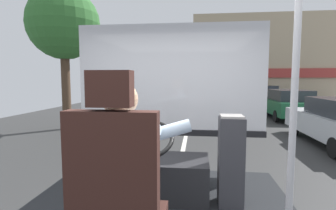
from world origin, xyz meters
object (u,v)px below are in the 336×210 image
at_px(driver_seat, 119,205).
at_px(steering_console, 155,175).
at_px(handrail_pole, 293,114).
at_px(parked_car_green, 288,104).
at_px(parked_car_blue, 260,96).
at_px(bus_driver, 124,166).
at_px(fare_box, 231,161).

xyz_separation_m(driver_seat, steering_console, (-0.00, 1.25, -0.30)).
bearing_deg(handrail_pole, parked_car_green, 71.67).
height_order(parked_car_green, parked_car_blue, parked_car_blue).
bearing_deg(bus_driver, driver_seat, -90.00).
bearing_deg(handrail_pole, fare_box, 110.06).
bearing_deg(fare_box, parked_car_blue, 75.93).
xyz_separation_m(driver_seat, fare_box, (0.76, 1.15, -0.08)).
height_order(driver_seat, handrail_pole, handrail_pole).
xyz_separation_m(driver_seat, bus_driver, (0.00, 0.11, 0.19)).
xyz_separation_m(bus_driver, parked_car_green, (4.68, 11.26, -0.63)).
distance_m(bus_driver, parked_car_green, 12.21).
bearing_deg(bus_driver, steering_console, 90.00).
relative_size(fare_box, parked_car_blue, 0.22).
bearing_deg(driver_seat, handrail_pole, 19.93).
relative_size(driver_seat, parked_car_green, 0.32).
relative_size(driver_seat, parked_car_blue, 0.32).
height_order(handrail_pole, fare_box, handrail_pole).
bearing_deg(driver_seat, bus_driver, 90.00).
distance_m(bus_driver, handrail_pole, 1.11).
distance_m(bus_driver, steering_console, 1.24).
height_order(driver_seat, fare_box, driver_seat).
bearing_deg(steering_console, fare_box, -7.65).
bearing_deg(parked_car_green, bus_driver, -112.57).
relative_size(bus_driver, parked_car_blue, 0.21).
relative_size(bus_driver, handrail_pole, 0.40).
distance_m(parked_car_green, parked_car_blue, 5.42).
relative_size(steering_console, parked_car_green, 0.28).
relative_size(driver_seat, handrail_pole, 0.63).
xyz_separation_m(fare_box, parked_car_green, (3.93, 10.23, -0.36)).
xyz_separation_m(driver_seat, handrail_pole, (1.04, 0.38, 0.48)).
distance_m(driver_seat, parked_car_green, 12.31).
bearing_deg(steering_console, bus_driver, -90.00).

